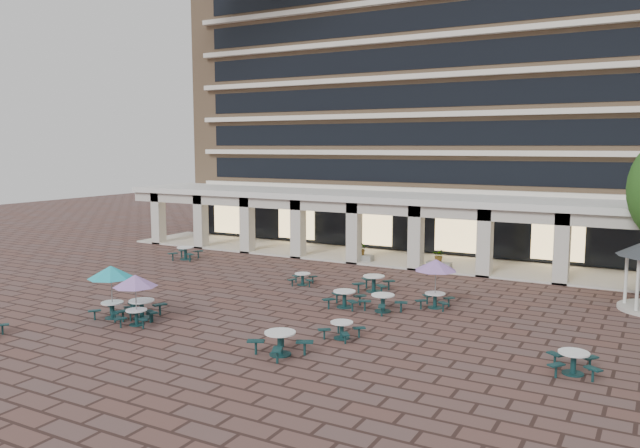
# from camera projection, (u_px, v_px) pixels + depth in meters

# --- Properties ---
(ground) EXTENTS (120.00, 120.00, 0.00)m
(ground) POSITION_uv_depth(u_px,v_px,m) (277.00, 311.00, 28.73)
(ground) COLOR brown
(ground) RESTS_ON ground
(apartment_building) EXTENTS (40.00, 15.50, 25.20)m
(apartment_building) POSITION_uv_depth(u_px,v_px,m) (451.00, 82.00, 49.25)
(apartment_building) COLOR #A07C5A
(apartment_building) RESTS_ON ground
(retail_arcade) EXTENTS (42.00, 6.60, 4.40)m
(retail_arcade) POSITION_uv_depth(u_px,v_px,m) (399.00, 215.00, 41.19)
(retail_arcade) COLOR white
(retail_arcade) RESTS_ON ground
(picnic_table_2) EXTENTS (2.31, 2.31, 0.87)m
(picnic_table_2) POSITION_uv_depth(u_px,v_px,m) (280.00, 341.00, 22.69)
(picnic_table_2) COLOR #13393A
(picnic_table_2) RESTS_ON ground
(picnic_table_3) EXTENTS (1.92, 1.92, 0.76)m
(picnic_table_3) POSITION_uv_depth(u_px,v_px,m) (573.00, 361.00, 20.79)
(picnic_table_3) COLOR #13393A
(picnic_table_3) RESTS_ON ground
(picnic_table_4) EXTENTS (2.03, 2.03, 2.34)m
(picnic_table_4) POSITION_uv_depth(u_px,v_px,m) (111.00, 274.00, 27.35)
(picnic_table_4) COLOR #13393A
(picnic_table_4) RESTS_ON ground
(picnic_table_5) EXTENTS (2.29, 2.29, 0.83)m
(picnic_table_5) POSITION_uv_depth(u_px,v_px,m) (142.00, 307.00, 27.47)
(picnic_table_5) COLOR #13393A
(picnic_table_5) RESTS_ON ground
(picnic_table_6) EXTENTS (1.87, 1.87, 2.16)m
(picnic_table_6) POSITION_uv_depth(u_px,v_px,m) (135.00, 283.00, 26.31)
(picnic_table_6) COLOR #13393A
(picnic_table_6) RESTS_ON ground
(picnic_table_7) EXTENTS (1.96, 1.96, 0.80)m
(picnic_table_7) POSITION_uv_depth(u_px,v_px,m) (344.00, 297.00, 29.40)
(picnic_table_7) COLOR #13393A
(picnic_table_7) RESTS_ON ground
(picnic_table_8) EXTENTS (2.20, 2.20, 0.85)m
(picnic_table_8) POSITION_uv_depth(u_px,v_px,m) (186.00, 252.00, 41.73)
(picnic_table_8) COLOR #13393A
(picnic_table_8) RESTS_ON ground
(picnic_table_9) EXTENTS (2.04, 2.04, 0.85)m
(picnic_table_9) POSITION_uv_depth(u_px,v_px,m) (374.00, 282.00, 32.54)
(picnic_table_9) COLOR #13393A
(picnic_table_9) RESTS_ON ground
(picnic_table_10) EXTENTS (1.65, 1.65, 0.68)m
(picnic_table_10) POSITION_uv_depth(u_px,v_px,m) (342.00, 328.00, 24.64)
(picnic_table_10) COLOR #13393A
(picnic_table_10) RESTS_ON ground
(picnic_table_11) EXTENTS (2.00, 2.00, 2.31)m
(picnic_table_11) POSITION_uv_depth(u_px,v_px,m) (436.00, 267.00, 29.09)
(picnic_table_11) COLOR #13393A
(picnic_table_11) RESTS_ON ground
(picnic_table_12) EXTENTS (1.74, 1.74, 0.65)m
(picnic_table_12) POSITION_uv_depth(u_px,v_px,m) (303.00, 278.00, 34.13)
(picnic_table_12) COLOR #13393A
(picnic_table_12) RESTS_ON ground
(picnic_table_13) EXTENTS (2.22, 2.22, 0.80)m
(picnic_table_13) POSITION_uv_depth(u_px,v_px,m) (383.00, 301.00, 28.63)
(picnic_table_13) COLOR #13393A
(picnic_table_13) RESTS_ON ground
(planter_left) EXTENTS (1.50, 0.85, 1.32)m
(planter_left) POSITION_uv_depth(u_px,v_px,m) (362.00, 254.00, 40.70)
(planter_left) COLOR gray
(planter_left) RESTS_ON ground
(planter_right) EXTENTS (1.50, 0.67, 1.33)m
(planter_right) POSITION_uv_depth(u_px,v_px,m) (439.00, 261.00, 38.19)
(planter_right) COLOR gray
(planter_right) RESTS_ON ground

